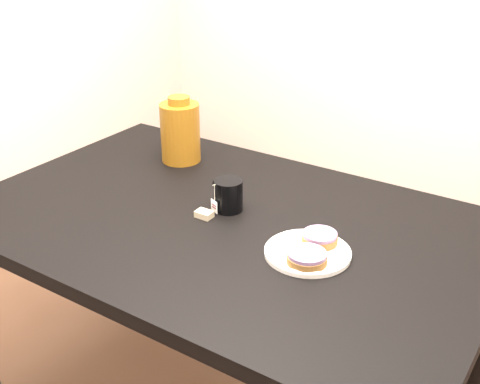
# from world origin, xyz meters

# --- Properties ---
(table) EXTENTS (1.40, 0.90, 0.75)m
(table) POSITION_xyz_m (0.00, 0.00, 0.67)
(table) COLOR black
(table) RESTS_ON ground_plane
(plate) EXTENTS (0.21, 0.21, 0.02)m
(plate) POSITION_xyz_m (0.27, -0.04, 0.76)
(plate) COLOR white
(plate) RESTS_ON table
(bagel_back) EXTENTS (0.10, 0.10, 0.03)m
(bagel_back) POSITION_xyz_m (0.28, 0.01, 0.77)
(bagel_back) COLOR brown
(bagel_back) RESTS_ON plate
(bagel_front) EXTENTS (0.12, 0.12, 0.03)m
(bagel_front) POSITION_xyz_m (0.30, -0.09, 0.77)
(bagel_front) COLOR brown
(bagel_front) RESTS_ON plate
(mug) EXTENTS (0.13, 0.10, 0.09)m
(mug) POSITION_xyz_m (-0.02, 0.05, 0.79)
(mug) COLOR black
(mug) RESTS_ON table
(teabag_pouch) EXTENTS (0.05, 0.03, 0.02)m
(teabag_pouch) POSITION_xyz_m (-0.05, -0.03, 0.76)
(teabag_pouch) COLOR #C6B793
(teabag_pouch) RESTS_ON table
(bagel_package) EXTENTS (0.14, 0.14, 0.21)m
(bagel_package) POSITION_xyz_m (-0.34, 0.25, 0.85)
(bagel_package) COLOR #62360C
(bagel_package) RESTS_ON table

